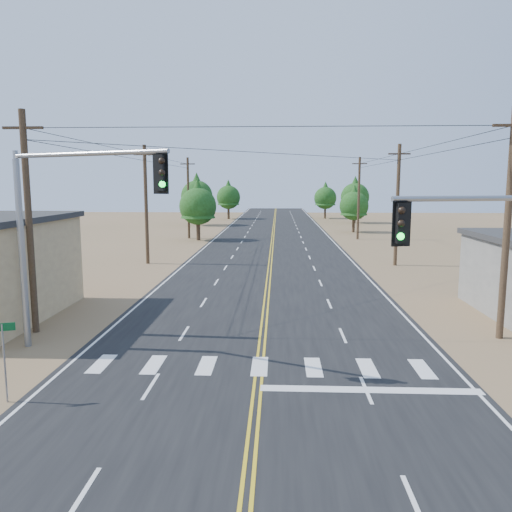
{
  "coord_description": "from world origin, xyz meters",
  "views": [
    {
      "loc": [
        0.65,
        -9.83,
        6.78
      ],
      "look_at": [
        -0.35,
        12.76,
        3.5
      ],
      "focal_mm": 35.0,
      "sensor_mm": 36.0,
      "label": 1
    }
  ],
  "objects": [
    {
      "name": "ground",
      "position": [
        0.0,
        0.0,
        0.0
      ],
      "size": [
        220.0,
        220.0,
        0.0
      ],
      "primitive_type": "plane",
      "color": "#916D4E",
      "rests_on": "ground"
    },
    {
      "name": "road",
      "position": [
        0.0,
        30.0,
        0.01
      ],
      "size": [
        15.0,
        200.0,
        0.02
      ],
      "primitive_type": "cube",
      "color": "black",
      "rests_on": "ground"
    },
    {
      "name": "utility_pole_left_near",
      "position": [
        -10.5,
        12.0,
        5.12
      ],
      "size": [
        1.8,
        0.3,
        10.0
      ],
      "color": "#4C3826",
      "rests_on": "ground"
    },
    {
      "name": "utility_pole_left_mid",
      "position": [
        -10.5,
        32.0,
        5.12
      ],
      "size": [
        1.8,
        0.3,
        10.0
      ],
      "color": "#4C3826",
      "rests_on": "ground"
    },
    {
      "name": "utility_pole_left_far",
      "position": [
        -10.5,
        52.0,
        5.12
      ],
      "size": [
        1.8,
        0.3,
        10.0
      ],
      "color": "#4C3826",
      "rests_on": "ground"
    },
    {
      "name": "utility_pole_right_near",
      "position": [
        10.5,
        12.0,
        5.12
      ],
      "size": [
        1.8,
        0.3,
        10.0
      ],
      "color": "#4C3826",
      "rests_on": "ground"
    },
    {
      "name": "utility_pole_right_mid",
      "position": [
        10.5,
        32.0,
        5.12
      ],
      "size": [
        1.8,
        0.3,
        10.0
      ],
      "color": "#4C3826",
      "rests_on": "ground"
    },
    {
      "name": "utility_pole_right_far",
      "position": [
        10.5,
        52.0,
        5.12
      ],
      "size": [
        1.8,
        0.3,
        10.0
      ],
      "color": "#4C3826",
      "rests_on": "ground"
    },
    {
      "name": "signal_mast_left",
      "position": [
        -7.82,
        9.14,
        5.54
      ],
      "size": [
        6.97,
        3.18,
        8.09
      ],
      "rotation": [
        0.0,
        0.0,
        -0.4
      ],
      "color": "gray",
      "rests_on": "ground"
    },
    {
      "name": "street_sign",
      "position": [
        -7.8,
        4.63,
        1.71
      ],
      "size": [
        0.72,
        0.28,
        2.55
      ],
      "rotation": [
        0.0,
        0.0,
        0.34
      ],
      "color": "gray",
      "rests_on": "ground"
    },
    {
      "name": "tree_left_near",
      "position": [
        -9.0,
        50.02,
        4.56
      ],
      "size": [
        4.47,
        4.47,
        7.46
      ],
      "color": "#3F2D1E",
      "rests_on": "ground"
    },
    {
      "name": "tree_left_mid",
      "position": [
        -12.67,
        71.92,
        5.3
      ],
      "size": [
        5.19,
        5.19,
        8.66
      ],
      "color": "#3F2D1E",
      "rests_on": "ground"
    },
    {
      "name": "tree_left_far",
      "position": [
        -9.0,
        87.17,
        4.67
      ],
      "size": [
        4.58,
        4.58,
        7.64
      ],
      "color": "#3F2D1E",
      "rests_on": "ground"
    },
    {
      "name": "tree_right_near",
      "position": [
        11.32,
        61.02,
        4.12
      ],
      "size": [
        4.05,
        4.05,
        6.75
      ],
      "color": "#3F2D1E",
      "rests_on": "ground"
    },
    {
      "name": "tree_right_mid",
      "position": [
        14.0,
        78.07,
        5.0
      ],
      "size": [
        4.91,
        4.91,
        8.19
      ],
      "color": "#3F2D1E",
      "rests_on": "ground"
    },
    {
      "name": "tree_right_far",
      "position": [
        9.94,
        89.42,
        4.46
      ],
      "size": [
        4.38,
        4.38,
        7.3
      ],
      "color": "#3F2D1E",
      "rests_on": "ground"
    }
  ]
}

